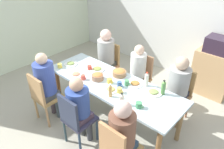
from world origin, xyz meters
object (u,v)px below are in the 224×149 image
at_px(person_4, 178,84).
at_px(person_3, 138,69).
at_px(chair_0, 75,118).
at_px(person_5, 46,81).
at_px(cup_2, 120,90).
at_px(plate_5, 135,84).
at_px(person_2, 123,132).
at_px(plate_1, 153,92).
at_px(plate_4, 111,90).
at_px(chair_2, 117,148).
at_px(cup_6, 120,84).
at_px(cup_0, 139,105).
at_px(side_cabinet, 212,73).
at_px(chair_3, 140,75).
at_px(plate_0, 76,74).
at_px(person_1, 106,53).
at_px(person_0, 79,105).
at_px(bottle_3, 110,91).
at_px(cup_3, 127,83).
at_px(cup_5, 90,68).
at_px(cup_7, 60,66).
at_px(bottle_2, 163,88).
at_px(bowl_0, 98,77).
at_px(bottle_0, 147,79).
at_px(chair_5, 44,96).
at_px(plate_2, 71,64).
at_px(cup_4, 83,77).
at_px(microwave, 220,45).
at_px(chair_1, 109,62).
at_px(plate_3, 97,69).
at_px(chair_4, 179,92).
at_px(cup_1, 110,81).
at_px(bottle_1, 122,99).

bearing_deg(person_4, person_3, -179.77).
relative_size(chair_0, person_5, 0.72).
bearing_deg(chair_0, cup_2, 68.37).
bearing_deg(plate_5, person_2, -61.34).
distance_m(plate_1, plate_4, 0.63).
height_order(chair_2, cup_2, chair_2).
bearing_deg(cup_6, cup_0, -21.35).
xyz_separation_m(chair_0, side_cabinet, (0.95, 2.66, -0.06)).
xyz_separation_m(chair_3, plate_0, (-0.60, -1.02, 0.23)).
height_order(person_1, chair_3, person_1).
bearing_deg(person_0, plate_4, 75.97).
distance_m(person_5, bottle_3, 1.10).
relative_size(plate_1, cup_3, 2.32).
relative_size(cup_5, cup_7, 0.98).
xyz_separation_m(bottle_2, bottle_3, (-0.53, -0.56, -0.01)).
bearing_deg(person_4, plate_5, -135.25).
bearing_deg(bowl_0, person_2, -30.51).
relative_size(cup_0, cup_7, 1.09).
bearing_deg(plate_0, bottle_2, 20.52).
bearing_deg(chair_0, cup_0, 39.99).
height_order(bottle_0, bottle_2, bottle_0).
bearing_deg(chair_5, plate_2, 103.32).
xyz_separation_m(bowl_0, cup_4, (-0.17, -0.16, -0.01)).
bearing_deg(microwave, plate_4, -111.70).
bearing_deg(plate_0, cup_6, 16.22).
relative_size(person_3, cup_5, 10.57).
distance_m(person_1, chair_5, 1.49).
xyz_separation_m(person_2, bottle_3, (-0.57, 0.40, 0.12)).
distance_m(chair_5, cup_3, 1.37).
xyz_separation_m(chair_5, cup_3, (1.01, 0.88, 0.26)).
height_order(cup_4, bottle_2, bottle_2).
relative_size(chair_1, cup_3, 8.21).
bearing_deg(cup_0, chair_3, 124.30).
bearing_deg(cup_6, plate_1, 24.46).
height_order(chair_1, plate_3, chair_1).
distance_m(person_1, bottle_3, 1.41).
bearing_deg(chair_4, cup_3, -129.92).
bearing_deg(chair_4, plate_3, -152.75).
bearing_deg(cup_6, bowl_0, -169.88).
height_order(person_2, cup_1, person_2).
bearing_deg(cup_1, cup_7, -167.04).
bearing_deg(person_3, person_2, -60.15).
distance_m(cup_1, cup_6, 0.19).
xyz_separation_m(chair_4, plate_4, (-0.66, -0.95, 0.23)).
bearing_deg(chair_4, plate_0, -143.83).
height_order(person_1, plate_4, person_1).
relative_size(cup_4, bottle_3, 0.49).
distance_m(person_5, cup_3, 1.28).
bearing_deg(person_3, bowl_0, -106.95).
bearing_deg(bottle_1, cup_1, 149.56).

